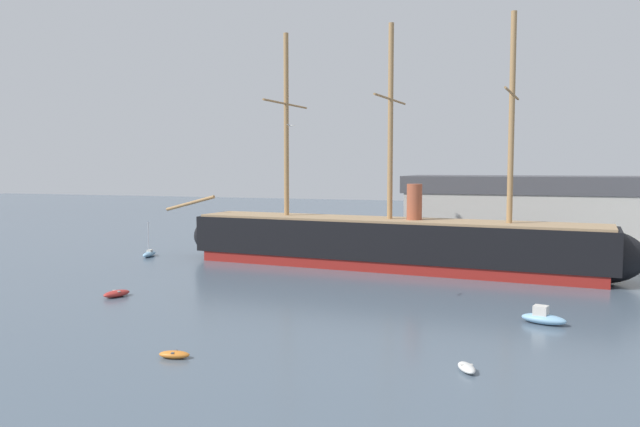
{
  "coord_description": "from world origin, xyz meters",
  "views": [
    {
      "loc": [
        21.63,
        -12.46,
        11.97
      ],
      "look_at": [
        2.51,
        42.14,
        7.54
      ],
      "focal_mm": 34.69,
      "sensor_mm": 36.0,
      "label": 1
    }
  ],
  "objects_px": {
    "dinghy_mid_right": "(467,368)",
    "dockside_warehouse_right": "(611,215)",
    "seagull_in_flight": "(291,126)",
    "sailboat_far_left": "(149,254)",
    "dinghy_alongside_bow": "(117,294)",
    "tall_ship": "(389,242)",
    "motorboat_alongside_stern": "(543,318)",
    "motorboat_distant_centre": "(365,252)",
    "dinghy_near_centre": "(174,354)"
  },
  "relations": [
    {
      "from": "dinghy_mid_right",
      "to": "motorboat_alongside_stern",
      "type": "xyz_separation_m",
      "value": [
        4.33,
        13.06,
        0.26
      ]
    },
    {
      "from": "tall_ship",
      "to": "dinghy_alongside_bow",
      "type": "distance_m",
      "value": 31.29
    },
    {
      "from": "motorboat_alongside_stern",
      "to": "dockside_warehouse_right",
      "type": "height_order",
      "value": "dockside_warehouse_right"
    },
    {
      "from": "motorboat_alongside_stern",
      "to": "sailboat_far_left",
      "type": "height_order",
      "value": "sailboat_far_left"
    },
    {
      "from": "sailboat_far_left",
      "to": "motorboat_distant_centre",
      "type": "xyz_separation_m",
      "value": [
        27.02,
        9.45,
        0.28
      ]
    },
    {
      "from": "tall_ship",
      "to": "dinghy_mid_right",
      "type": "height_order",
      "value": "tall_ship"
    },
    {
      "from": "dinghy_mid_right",
      "to": "dinghy_alongside_bow",
      "type": "xyz_separation_m",
      "value": [
        -32.54,
        10.47,
        0.08
      ]
    },
    {
      "from": "dinghy_alongside_bow",
      "to": "dockside_warehouse_right",
      "type": "xyz_separation_m",
      "value": [
        46.0,
        47.23,
        4.95
      ]
    },
    {
      "from": "motorboat_alongside_stern",
      "to": "sailboat_far_left",
      "type": "relative_size",
      "value": 0.77
    },
    {
      "from": "motorboat_distant_centre",
      "to": "seagull_in_flight",
      "type": "distance_m",
      "value": 34.13
    },
    {
      "from": "dinghy_near_centre",
      "to": "dockside_warehouse_right",
      "type": "relative_size",
      "value": 0.03
    },
    {
      "from": "sailboat_far_left",
      "to": "dinghy_alongside_bow",
      "type": "bearing_deg",
      "value": -61.75
    },
    {
      "from": "dinghy_mid_right",
      "to": "motorboat_alongside_stern",
      "type": "relative_size",
      "value": 0.59
    },
    {
      "from": "seagull_in_flight",
      "to": "motorboat_distant_centre",
      "type": "bearing_deg",
      "value": 93.56
    },
    {
      "from": "dinghy_mid_right",
      "to": "tall_ship",
      "type": "bearing_deg",
      "value": 109.98
    },
    {
      "from": "motorboat_alongside_stern",
      "to": "sailboat_far_left",
      "type": "distance_m",
      "value": 52.97
    },
    {
      "from": "tall_ship",
      "to": "dinghy_alongside_bow",
      "type": "bearing_deg",
      "value": -130.05
    },
    {
      "from": "dinghy_mid_right",
      "to": "seagull_in_flight",
      "type": "xyz_separation_m",
      "value": [
        -15.77,
        11.8,
        15.11
      ]
    },
    {
      "from": "dinghy_alongside_bow",
      "to": "seagull_in_flight",
      "type": "bearing_deg",
      "value": 4.53
    },
    {
      "from": "dinghy_near_centre",
      "to": "motorboat_distant_centre",
      "type": "bearing_deg",
      "value": 90.21
    },
    {
      "from": "dinghy_near_centre",
      "to": "sailboat_far_left",
      "type": "distance_m",
      "value": 45.57
    },
    {
      "from": "tall_ship",
      "to": "dinghy_alongside_bow",
      "type": "height_order",
      "value": "tall_ship"
    },
    {
      "from": "dinghy_mid_right",
      "to": "dinghy_near_centre",
      "type": "bearing_deg",
      "value": -168.8
    },
    {
      "from": "dinghy_alongside_bow",
      "to": "sailboat_far_left",
      "type": "bearing_deg",
      "value": 118.25
    },
    {
      "from": "sailboat_far_left",
      "to": "motorboat_distant_centre",
      "type": "height_order",
      "value": "sailboat_far_left"
    },
    {
      "from": "dinghy_alongside_bow",
      "to": "motorboat_alongside_stern",
      "type": "xyz_separation_m",
      "value": [
        36.87,
        2.59,
        0.18
      ]
    },
    {
      "from": "dinghy_mid_right",
      "to": "dockside_warehouse_right",
      "type": "bearing_deg",
      "value": 76.87
    },
    {
      "from": "dockside_warehouse_right",
      "to": "seagull_in_flight",
      "type": "relative_size",
      "value": 44.63
    },
    {
      "from": "dinghy_mid_right",
      "to": "motorboat_alongside_stern",
      "type": "height_order",
      "value": "motorboat_alongside_stern"
    },
    {
      "from": "tall_ship",
      "to": "seagull_in_flight",
      "type": "bearing_deg",
      "value": -98.32
    },
    {
      "from": "dinghy_near_centre",
      "to": "dockside_warehouse_right",
      "type": "distance_m",
      "value": 68.75
    },
    {
      "from": "motorboat_alongside_stern",
      "to": "tall_ship",
      "type": "bearing_deg",
      "value": 128.33
    },
    {
      "from": "dinghy_near_centre",
      "to": "dinghy_mid_right",
      "type": "height_order",
      "value": "dinghy_near_centre"
    },
    {
      "from": "dinghy_mid_right",
      "to": "seagull_in_flight",
      "type": "height_order",
      "value": "seagull_in_flight"
    },
    {
      "from": "sailboat_far_left",
      "to": "dockside_warehouse_right",
      "type": "height_order",
      "value": "dockside_warehouse_right"
    },
    {
      "from": "motorboat_alongside_stern",
      "to": "dinghy_mid_right",
      "type": "bearing_deg",
      "value": -108.35
    },
    {
      "from": "sailboat_far_left",
      "to": "seagull_in_flight",
      "type": "xyz_separation_m",
      "value": [
        28.93,
        -21.31,
        14.95
      ]
    },
    {
      "from": "dinghy_near_centre",
      "to": "motorboat_alongside_stern",
      "type": "relative_size",
      "value": 0.59
    },
    {
      "from": "motorboat_alongside_stern",
      "to": "seagull_in_flight",
      "type": "bearing_deg",
      "value": -176.4
    },
    {
      "from": "tall_ship",
      "to": "dinghy_near_centre",
      "type": "xyz_separation_m",
      "value": [
        -5.04,
        -37.8,
        -2.85
      ]
    },
    {
      "from": "dinghy_mid_right",
      "to": "seagull_in_flight",
      "type": "bearing_deg",
      "value": 143.2
    },
    {
      "from": "dinghy_mid_right",
      "to": "dockside_warehouse_right",
      "type": "relative_size",
      "value": 0.03
    },
    {
      "from": "sailboat_far_left",
      "to": "dockside_warehouse_right",
      "type": "relative_size",
      "value": 0.08
    },
    {
      "from": "tall_ship",
      "to": "dockside_warehouse_right",
      "type": "relative_size",
      "value": 0.97
    },
    {
      "from": "tall_ship",
      "to": "motorboat_distant_centre",
      "type": "relative_size",
      "value": 12.57
    },
    {
      "from": "tall_ship",
      "to": "dinghy_mid_right",
      "type": "relative_size",
      "value": 28.11
    },
    {
      "from": "dinghy_near_centre",
      "to": "motorboat_alongside_stern",
      "type": "distance_m",
      "value": 27.4
    },
    {
      "from": "tall_ship",
      "to": "dockside_warehouse_right",
      "type": "distance_m",
      "value": 34.98
    },
    {
      "from": "motorboat_distant_centre",
      "to": "seagull_in_flight",
      "type": "bearing_deg",
      "value": -86.44
    },
    {
      "from": "sailboat_far_left",
      "to": "seagull_in_flight",
      "type": "bearing_deg",
      "value": -36.37
    }
  ]
}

